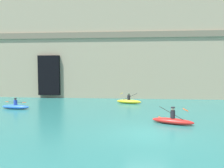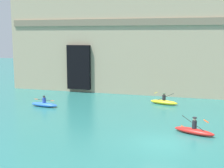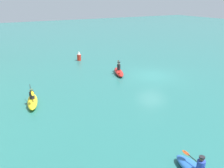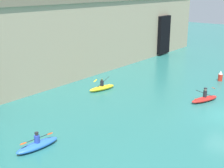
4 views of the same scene
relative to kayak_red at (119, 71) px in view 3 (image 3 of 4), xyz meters
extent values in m
plane|color=#28706B|center=(-1.94, -2.57, -0.26)|extent=(120.00, 120.00, 0.00)
ellipsoid|color=red|center=(0.00, 0.00, -0.05)|extent=(2.96, 1.67, 0.42)
cylinder|color=#232328|center=(0.00, 0.00, 0.43)|extent=(0.32, 0.32, 0.55)
sphere|color=beige|center=(0.00, 0.00, 0.83)|extent=(0.24, 0.24, 0.24)
cylinder|color=#232328|center=(0.00, 0.00, 0.93)|extent=(0.30, 0.30, 0.06)
cylinder|color=black|center=(0.00, 0.00, 0.46)|extent=(1.76, 0.96, 0.90)
ellipsoid|color=#D84C19|center=(-0.77, 0.41, 0.07)|extent=(0.46, 0.36, 0.22)
ellipsoid|color=#D84C19|center=(0.77, -0.41, 0.85)|extent=(0.46, 0.36, 0.22)
cylinder|color=#2D47B7|center=(-14.15, 4.58, 0.38)|extent=(0.34, 0.34, 0.45)
sphere|color=brown|center=(-14.15, 4.58, 0.70)|extent=(0.19, 0.19, 0.19)
cylinder|color=#232328|center=(-14.15, 4.58, 0.78)|extent=(0.24, 0.24, 0.06)
cylinder|color=black|center=(-14.15, 4.58, 0.40)|extent=(2.08, 0.24, 0.05)
ellipsoid|color=#D84C19|center=(-13.23, 4.49, 0.39)|extent=(0.46, 0.22, 0.05)
ellipsoid|color=yellow|center=(-3.20, 8.84, -0.05)|extent=(2.89, 1.31, 0.43)
cylinder|color=#232328|center=(-3.20, 8.84, 0.42)|extent=(0.34, 0.34, 0.49)
sphere|color=brown|center=(-3.20, 8.84, 0.76)|extent=(0.18, 0.18, 0.18)
cylinder|color=#4C6B4C|center=(-3.20, 8.84, 0.83)|extent=(0.23, 0.23, 0.06)
cylinder|color=black|center=(-3.20, 8.84, 0.44)|extent=(1.90, 0.25, 0.96)
ellipsoid|color=yellow|center=(-4.03, 8.94, 0.85)|extent=(0.43, 0.23, 0.24)
ellipsoid|color=yellow|center=(-2.37, 8.75, 0.03)|extent=(0.43, 0.23, 0.24)
cylinder|color=red|center=(6.92, 1.25, 0.09)|extent=(0.46, 0.46, 0.71)
cone|color=white|center=(6.92, 1.25, 0.64)|extent=(0.39, 0.39, 0.38)
camera|label=1|loc=(-2.93, -15.52, 3.66)|focal=35.00mm
camera|label=2|loc=(0.42, -21.72, 6.63)|focal=50.00mm
camera|label=3|loc=(-19.69, 11.81, 6.82)|focal=40.00mm
camera|label=4|loc=(-24.47, -9.61, 9.14)|focal=50.00mm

